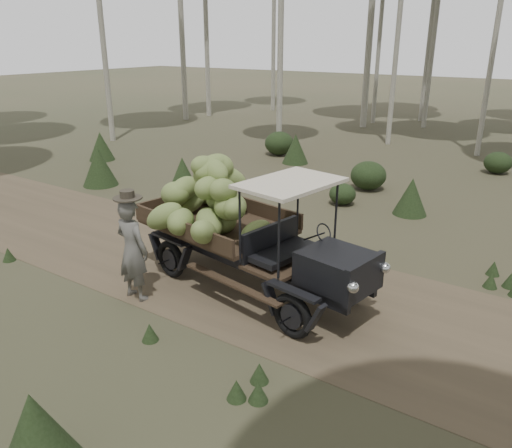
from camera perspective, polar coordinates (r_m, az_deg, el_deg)
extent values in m
plane|color=#473D2B|center=(10.18, -2.94, -5.72)|extent=(120.00, 120.00, 0.00)
cube|color=brown|center=(10.18, -2.94, -5.70)|extent=(70.00, 4.00, 0.01)
cube|color=black|center=(8.18, 9.02, -4.98)|extent=(1.16, 1.12, 0.55)
cube|color=black|center=(7.91, 12.32, -6.12)|extent=(0.27, 1.01, 0.63)
cube|color=black|center=(8.93, 1.64, -1.76)|extent=(0.32, 1.41, 0.55)
cube|color=#38281C|center=(9.90, -4.44, -0.16)|extent=(3.09, 2.27, 0.08)
cube|color=#38281C|center=(10.43, -0.76, 2.04)|extent=(2.79, 0.54, 0.32)
cube|color=#38281C|center=(9.30, -8.62, -0.54)|extent=(2.79, 0.54, 0.32)
cube|color=#38281C|center=(10.88, -9.46, 2.54)|extent=(0.37, 1.80, 0.32)
cube|color=beige|center=(8.30, 3.95, 4.70)|extent=(1.44, 1.89, 0.06)
cube|color=black|center=(9.60, 1.58, -3.26)|extent=(4.59, 0.89, 0.18)
cube|color=black|center=(9.10, -1.67, -4.66)|extent=(4.59, 0.89, 0.18)
torus|color=black|center=(9.16, 10.69, -6.54)|extent=(0.78, 0.27, 0.77)
torus|color=black|center=(8.00, 4.18, -10.45)|extent=(0.78, 0.27, 0.77)
torus|color=black|center=(10.98, -2.99, -1.51)|extent=(0.78, 0.27, 0.77)
torus|color=black|center=(10.04, -9.71, -3.98)|extent=(0.78, 0.27, 0.77)
sphere|color=beige|center=(8.21, 14.51, -4.89)|extent=(0.18, 0.18, 0.18)
sphere|color=beige|center=(7.50, 11.01, -7.12)|extent=(0.18, 0.18, 0.18)
ellipsoid|color=olive|center=(9.25, -5.39, 0.12)|extent=(0.97, 0.92, 0.70)
ellipsoid|color=olive|center=(9.67, -4.48, 2.91)|extent=(0.88, 0.96, 0.67)
ellipsoid|color=olive|center=(9.68, -5.39, 5.10)|extent=(0.88, 0.70, 0.66)
ellipsoid|color=olive|center=(9.74, -4.34, 6.50)|extent=(0.75, 0.69, 0.53)
ellipsoid|color=olive|center=(9.42, -8.60, 0.27)|extent=(0.85, 0.97, 0.57)
ellipsoid|color=olive|center=(9.20, -2.93, 1.99)|extent=(0.59, 0.93, 0.71)
ellipsoid|color=olive|center=(9.27, -5.43, 4.09)|extent=(0.49, 0.69, 0.51)
ellipsoid|color=olive|center=(9.57, -5.83, 6.48)|extent=(0.57, 0.80, 0.62)
ellipsoid|color=olive|center=(9.47, -4.01, 0.23)|extent=(0.90, 0.78, 0.69)
ellipsoid|color=olive|center=(10.18, -9.22, 3.38)|extent=(0.77, 0.56, 0.61)
ellipsoid|color=olive|center=(9.03, -3.75, 3.82)|extent=(0.45, 0.74, 0.62)
ellipsoid|color=olive|center=(9.79, -5.20, 6.38)|extent=(0.64, 0.81, 0.46)
ellipsoid|color=olive|center=(8.91, 0.03, -0.88)|extent=(0.48, 0.78, 0.44)
ellipsoid|color=olive|center=(8.92, -2.48, 1.72)|extent=(0.75, 0.83, 0.58)
ellipsoid|color=olive|center=(10.12, -4.83, 5.94)|extent=(1.02, 0.80, 0.58)
ellipsoid|color=olive|center=(9.45, -4.72, 6.05)|extent=(0.86, 0.65, 0.61)
ellipsoid|color=olive|center=(10.48, -7.47, 2.55)|extent=(0.46, 0.84, 0.55)
ellipsoid|color=olive|center=(10.24, -8.10, 4.07)|extent=(0.59, 0.89, 0.49)
ellipsoid|color=olive|center=(9.85, -3.44, 5.36)|extent=(0.98, 0.99, 0.73)
ellipsoid|color=olive|center=(9.59, -5.03, 6.47)|extent=(0.56, 0.94, 0.63)
ellipsoid|color=olive|center=(10.99, -5.56, 3.61)|extent=(0.98, 0.97, 0.74)
ellipsoid|color=olive|center=(9.52, -10.41, 0.89)|extent=(0.98, 0.82, 0.76)
ellipsoid|color=olive|center=(8.70, -6.05, -0.91)|extent=(0.73, 0.92, 0.71)
imported|color=#5A5752|center=(9.16, -13.94, -2.91)|extent=(0.70, 0.47, 1.89)
cylinder|color=#332D23|center=(8.83, -14.47, 2.89)|extent=(0.52, 0.52, 0.03)
cylinder|color=#332D23|center=(8.81, -14.51, 3.28)|extent=(0.26, 0.26, 0.15)
cone|color=#233319|center=(16.93, -17.51, 6.30)|extent=(1.12, 1.12, 1.25)
cone|color=#233319|center=(19.22, 4.53, 8.57)|extent=(1.00, 1.00, 1.11)
ellipsoid|color=#233319|center=(16.11, 12.72, 5.44)|extent=(1.11, 1.11, 0.89)
ellipsoid|color=#233319|center=(20.60, 2.67, 9.21)|extent=(1.18, 1.18, 0.94)
cone|color=#233319|center=(17.54, -17.22, 6.25)|extent=(0.83, 0.83, 0.92)
cone|color=#233319|center=(14.04, 17.31, 3.02)|extent=(0.91, 0.91, 1.01)
ellipsoid|color=#233319|center=(19.64, 25.92, 6.33)|extent=(0.94, 0.94, 0.75)
ellipsoid|color=#233319|center=(14.50, 9.85, 3.40)|extent=(0.76, 0.76, 0.61)
cone|color=#233319|center=(20.58, -17.31, 8.49)|extent=(0.99, 0.99, 1.10)
cone|color=#233319|center=(15.78, -8.37, 5.68)|extent=(0.94, 0.94, 1.05)
cone|color=#233319|center=(6.08, -23.73, -21.59)|extent=(1.03, 1.03, 1.15)
cone|color=#233319|center=(6.88, 0.26, -18.57)|extent=(0.27, 0.27, 0.30)
cone|color=#233319|center=(11.15, 25.51, -4.57)|extent=(0.27, 0.27, 0.30)
cone|color=#233319|center=(12.95, -3.74, 0.83)|extent=(0.27, 0.27, 0.30)
cone|color=#233319|center=(13.07, -1.42, 1.07)|extent=(0.27, 0.27, 0.30)
cone|color=#233319|center=(6.92, -2.25, -18.36)|extent=(0.27, 0.27, 0.30)
cone|color=#233319|center=(11.93, -26.45, -3.12)|extent=(0.27, 0.27, 0.30)
cone|color=#233319|center=(10.75, 27.06, -5.73)|extent=(0.27, 0.27, 0.30)
cone|color=#233319|center=(7.19, 0.38, -16.58)|extent=(0.27, 0.27, 0.30)
cone|color=#233319|center=(13.63, -5.68, 1.79)|extent=(0.27, 0.27, 0.30)
cone|color=#233319|center=(12.61, -0.20, 0.34)|extent=(0.27, 0.27, 0.30)
cone|color=#233319|center=(10.90, 12.93, -3.54)|extent=(0.27, 0.27, 0.30)
cone|color=#233319|center=(8.19, -12.05, -11.99)|extent=(0.27, 0.27, 0.30)
cone|color=#233319|center=(10.58, 25.26, -5.83)|extent=(0.27, 0.27, 0.30)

